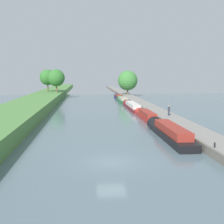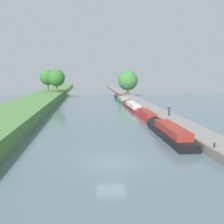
# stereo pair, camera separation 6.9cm
# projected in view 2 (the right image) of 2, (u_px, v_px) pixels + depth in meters

# --- Properties ---
(ground_plane) EXTENTS (160.00, 160.00, 0.00)m
(ground_plane) POSITION_uv_depth(u_px,v_px,m) (111.00, 162.00, 23.63)
(ground_plane) COLOR slate
(stone_quay) EXTENTS (0.25, 260.00, 0.85)m
(stone_quay) POSITION_uv_depth(u_px,v_px,m) (214.00, 155.00, 24.38)
(stone_quay) COLOR #6B665B
(stone_quay) RESTS_ON ground_plane
(narrowboat_black) EXTENTS (2.11, 14.27, 2.25)m
(narrowboat_black) POSITION_uv_depth(u_px,v_px,m) (168.00, 132.00, 33.02)
(narrowboat_black) COLOR black
(narrowboat_black) RESTS_ON ground_plane
(narrowboat_red) EXTENTS (1.81, 11.47, 1.96)m
(narrowboat_red) POSITION_uv_depth(u_px,v_px,m) (146.00, 115.00, 46.62)
(narrowboat_red) COLOR maroon
(narrowboat_red) RESTS_ON ground_plane
(narrowboat_maroon) EXTENTS (1.95, 15.88, 2.00)m
(narrowboat_maroon) POSITION_uv_depth(u_px,v_px,m) (132.00, 106.00, 60.14)
(narrowboat_maroon) COLOR maroon
(narrowboat_maroon) RESTS_ON ground_plane
(narrowboat_green) EXTENTS (2.06, 10.84, 1.96)m
(narrowboat_green) POSITION_uv_depth(u_px,v_px,m) (123.00, 100.00, 73.56)
(narrowboat_green) COLOR #1E6033
(narrowboat_green) RESTS_ON ground_plane
(narrowboat_navy) EXTENTS (1.92, 10.42, 1.82)m
(narrowboat_navy) POSITION_uv_depth(u_px,v_px,m) (119.00, 97.00, 84.51)
(narrowboat_navy) COLOR #141E42
(narrowboat_navy) RESTS_ON ground_plane
(tree_rightbank_midnear) EXTENTS (6.37, 6.37, 7.66)m
(tree_rightbank_midnear) POSITION_uv_depth(u_px,v_px,m) (128.00, 81.00, 90.34)
(tree_rightbank_midnear) COLOR brown
(tree_rightbank_midnear) RESTS_ON right_towpath
(tree_leftbank_downstream) EXTENTS (4.84, 4.84, 6.86)m
(tree_leftbank_downstream) POSITION_uv_depth(u_px,v_px,m) (48.00, 77.00, 87.04)
(tree_leftbank_downstream) COLOR brown
(tree_leftbank_downstream) RESTS_ON left_grassy_bank
(tree_leftbank_upstream) EXTENTS (5.01, 5.01, 6.84)m
(tree_leftbank_upstream) POSITION_uv_depth(u_px,v_px,m) (56.00, 78.00, 82.74)
(tree_leftbank_upstream) COLOR brown
(tree_leftbank_upstream) RESTS_ON left_grassy_bank
(person_walking) EXTENTS (0.34, 0.34, 1.66)m
(person_walking) POSITION_uv_depth(u_px,v_px,m) (169.00, 110.00, 44.58)
(person_walking) COLOR #282D42
(person_walking) RESTS_ON right_towpath
(mooring_bollard_near) EXTENTS (0.16, 0.16, 0.45)m
(mooring_bollard_near) POSITION_uv_depth(u_px,v_px,m) (214.00, 145.00, 25.30)
(mooring_bollard_near) COLOR black
(mooring_bollard_near) RESTS_ON right_towpath
(mooring_bollard_far) EXTENTS (0.16, 0.16, 0.45)m
(mooring_bollard_far) POSITION_uv_depth(u_px,v_px,m) (123.00, 94.00, 89.14)
(mooring_bollard_far) COLOR black
(mooring_bollard_far) RESTS_ON right_towpath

